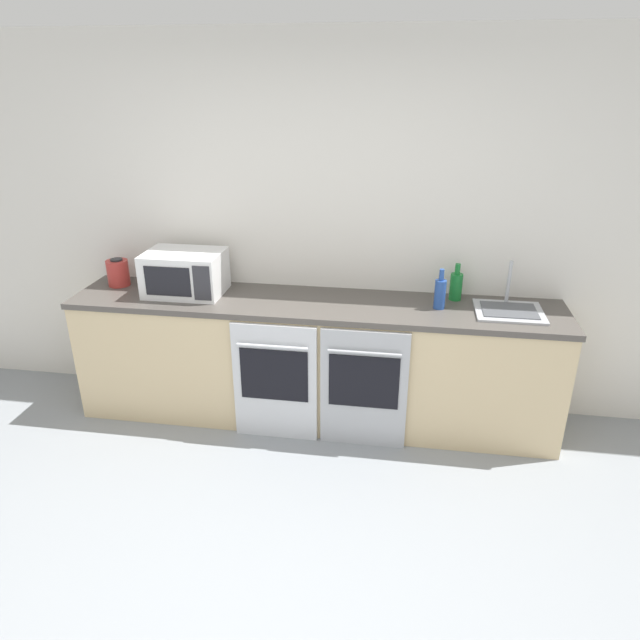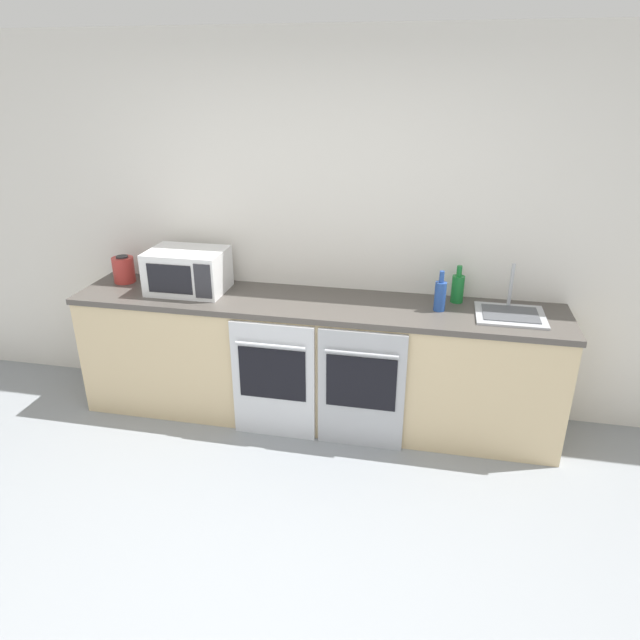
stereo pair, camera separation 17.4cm
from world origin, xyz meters
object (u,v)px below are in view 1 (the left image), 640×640
Objects in this scene: microwave at (185,273)px; kettle at (118,273)px; bottle_blue at (440,293)px; bottle_green at (456,286)px; sink at (509,310)px; oven_left at (275,382)px; oven_right at (364,389)px.

microwave is 0.55m from kettle.
bottle_green is at bearing 57.41° from bottle_blue.
oven_left is at bearing -167.96° from sink.
oven_right is 0.94m from bottle_green.
bottle_green is at bearing 41.25° from oven_right.
bottle_blue is 1.05× the size of bottle_green.
sink is (0.90, 0.32, 0.49)m from oven_right.
bottle_blue is at bearing -0.66° from microwave.
oven_right is 0.80m from bottle_blue.
microwave reaches higher than oven_left.
microwave is (-1.29, 0.34, 0.62)m from oven_right.
bottle_blue is at bearing -2.50° from kettle.
microwave reaches higher than oven_right.
kettle is (-1.83, 0.42, 0.56)m from oven_right.
bottle_blue is at bearing 35.19° from oven_right.
microwave reaches higher than bottle_green.
bottle_blue is 0.21m from bottle_green.
sink reaches higher than oven_left.
oven_left is 3.30× the size of bottle_green.
sink is at bearing -2.13° from kettle.
microwave is at bearing 165.22° from oven_right.
microwave reaches higher than kettle.
bottle_blue reaches higher than oven_left.
microwave is 2.19m from sink.
oven_left is 0.99m from microwave.
kettle is at bearing 177.50° from bottle_blue.
kettle is at bearing -178.14° from bottle_green.
oven_right is 4.24× the size of kettle.
sink is at bearing 12.04° from oven_left.
microwave is at bearing 179.42° from sink.
oven_left is 1.23m from bottle_blue.
sink is (0.45, -0.00, -0.09)m from bottle_blue.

